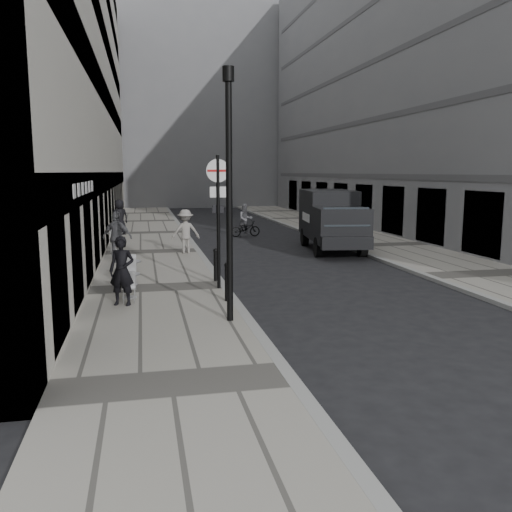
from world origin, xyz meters
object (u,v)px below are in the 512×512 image
(sign_post, at_px, (218,204))
(lamppost, at_px, (229,183))
(walking_man, at_px, (122,271))
(panel_van, at_px, (331,217))
(cyclist, at_px, (245,224))

(sign_post, height_order, lamppost, lamppost)
(walking_man, height_order, panel_van, panel_van)
(lamppost, xyz_separation_m, cyclist, (3.63, 17.19, -2.59))
(lamppost, bearing_deg, sign_post, 86.12)
(walking_man, xyz_separation_m, sign_post, (2.75, 1.57, 1.61))
(walking_man, bearing_deg, panel_van, 63.69)
(sign_post, relative_size, cyclist, 2.15)
(walking_man, relative_size, lamppost, 0.32)
(panel_van, height_order, cyclist, panel_van)
(walking_man, distance_m, cyclist, 16.35)
(lamppost, distance_m, panel_van, 13.03)
(cyclist, bearing_deg, lamppost, -111.02)
(walking_man, xyz_separation_m, lamppost, (2.51, -2.04, 2.28))
(sign_post, bearing_deg, walking_man, -149.04)
(cyclist, bearing_deg, sign_post, -113.09)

